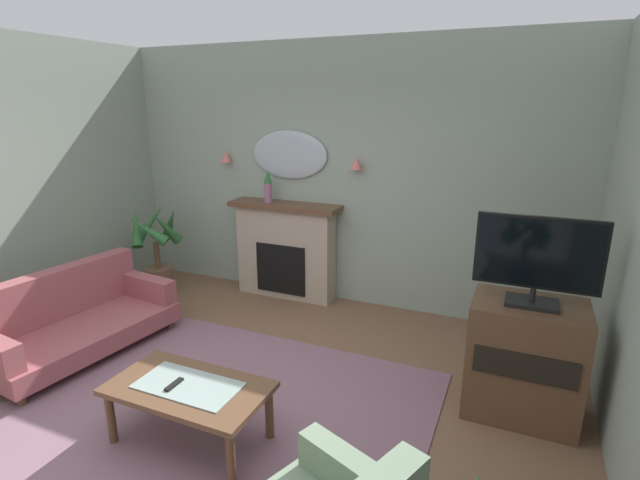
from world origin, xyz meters
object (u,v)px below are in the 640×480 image
mantel_vase_left (268,185)px  wall_mirror (289,155)px  wall_sconce_right (356,163)px  potted_plant_tall_palm (157,252)px  fireplace (286,251)px  wall_sconce_left (226,156)px  coffee_table (189,393)px  tv_remote (174,385)px  tv_flatscreen (537,259)px  tv_cabinet (524,359)px  floral_couch (73,319)px

mantel_vase_left → wall_mirror: size_ratio=0.40×
wall_sconce_right → potted_plant_tall_palm: size_ratio=0.13×
fireplace → mantel_vase_left: size_ratio=3.52×
wall_sconce_left → coffee_table: (1.47, -2.72, -1.28)m
potted_plant_tall_palm → wall_mirror: bearing=24.0°
fireplace → potted_plant_tall_palm: bearing=-160.6°
tv_remote → potted_plant_tall_palm: 2.96m
mantel_vase_left → tv_flatscreen: bearing=-24.8°
fireplace → tv_cabinet: bearing=-26.5°
wall_sconce_right → wall_mirror: bearing=176.6°
fireplace → floral_couch: 2.38m
tv_cabinet → floral_couch: bearing=-170.4°
mantel_vase_left → tv_remote: (0.74, -2.64, -0.91)m
potted_plant_tall_palm → coffee_table: bearing=-44.4°
potted_plant_tall_palm → tv_flatscreen: bearing=-11.2°
mantel_vase_left → potted_plant_tall_palm: 1.64m
wall_sconce_left → wall_sconce_right: 1.70m
mantel_vase_left → coffee_table: size_ratio=0.35×
mantel_vase_left → floral_couch: (-1.03, -1.99, -1.04)m
coffee_table → tv_flatscreen: 2.59m
coffee_table → potted_plant_tall_palm: (-2.13, 2.09, 0.14)m
coffee_table → tv_remote: tv_remote is taller
mantel_vase_left → tv_remote: size_ratio=2.42×
potted_plant_tall_palm → tv_cabinet: bearing=-11.0°
wall_mirror → coffee_table: (0.62, -2.77, -1.33)m
fireplace → tv_flatscreen: 3.11m
tv_cabinet → coffee_table: bearing=-148.7°
tv_remote → wall_sconce_left: bearing=116.7°
wall_mirror → tv_cabinet: size_ratio=1.07×
mantel_vase_left → wall_sconce_left: (-0.65, 0.12, 0.30)m
mantel_vase_left → coffee_table: (0.82, -2.60, -0.98)m
mantel_vase_left → wall_sconce_left: wall_sconce_left is taller
wall_mirror → wall_sconce_left: wall_mirror is taller
coffee_table → tv_cabinet: tv_cabinet is taller
fireplace → wall_mirror: bearing=90.0°
tv_remote → tv_cabinet: bearing=31.2°
wall_sconce_right → tv_remote: size_ratio=0.88×
tv_remote → tv_flatscreen: bearing=30.8°
mantel_vase_left → coffee_table: mantel_vase_left is taller
wall_sconce_right → floral_couch: (-2.08, -2.11, -1.34)m
coffee_table → floral_couch: (-1.85, 0.61, -0.06)m
wall_sconce_right → wall_sconce_left: bearing=180.0°
mantel_vase_left → wall_mirror: wall_mirror is taller
fireplace → wall_sconce_left: 1.38m
mantel_vase_left → wall_sconce_left: 0.73m
fireplace → coffee_table: size_ratio=1.24×
fireplace → tv_flatscreen: (2.71, -1.37, 0.68)m
wall_sconce_left → floral_couch: bearing=-100.3°
wall_sconce_left → wall_sconce_right: bearing=0.0°
coffee_table → fireplace: bearing=103.2°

